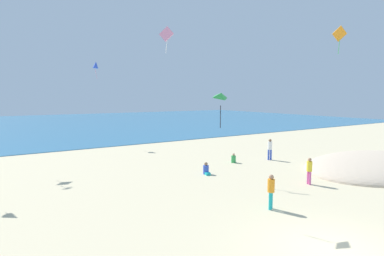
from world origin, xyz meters
TOP-DOWN VIEW (x-y plane):
  - ground_plane at (0.00, 10.00)m, footprint 120.00×120.00m
  - ocean_water at (0.00, 53.58)m, footprint 120.00×60.00m
  - dune_mound at (12.78, 5.22)m, footprint 11.28×7.89m
  - person_0 at (2.17, 10.15)m, footprint 0.43×0.65m
  - person_2 at (8.79, 11.10)m, footprint 0.44×0.44m
  - person_3 at (1.10, 3.80)m, footprint 0.41×0.41m
  - person_4 at (5.82, 11.84)m, footprint 0.56×0.63m
  - person_5 at (5.70, 5.30)m, footprint 0.37×0.37m
  - kite_orange at (10.84, 7.14)m, footprint 0.96×0.50m
  - kite_blue at (-0.18, 26.03)m, footprint 0.70×0.64m
  - kite_green at (-0.95, 4.69)m, footprint 0.65×0.53m
  - kite_pink at (0.85, 12.81)m, footprint 0.66×0.88m

SIDE VIEW (x-z plane):
  - ground_plane at x=0.00m, z-range 0.00..0.00m
  - dune_mound at x=12.78m, z-range -0.96..0.96m
  - ocean_water at x=0.00m, z-range 0.00..0.05m
  - person_4 at x=5.82m, z-range -0.09..0.62m
  - person_0 at x=2.17m, z-range -0.10..0.66m
  - person_5 at x=5.70m, z-range 0.11..1.60m
  - person_3 at x=1.10m, z-range 0.12..1.64m
  - person_2 at x=8.79m, z-range 0.13..1.74m
  - kite_green at x=-0.95m, z-range 4.11..5.61m
  - kite_blue at x=-0.18m, z-range 7.11..8.88m
  - kite_pink at x=0.85m, z-range 7.96..9.73m
  - kite_orange at x=10.84m, z-range 8.05..9.89m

